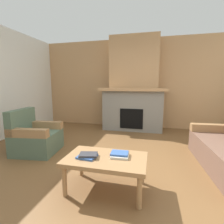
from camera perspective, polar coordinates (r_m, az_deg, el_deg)
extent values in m
plane|color=brown|center=(2.77, 0.22, -19.20)|extent=(9.00, 9.00, 0.00)
cube|color=tan|center=(5.40, 7.81, 9.45)|extent=(6.00, 0.12, 2.70)
cube|color=gray|center=(5.04, 7.13, 0.65)|extent=(1.70, 0.70, 1.15)
cube|color=black|center=(4.75, 6.62, -2.24)|extent=(0.64, 0.08, 0.56)
cube|color=tan|center=(4.94, 7.20, 7.64)|extent=(1.90, 0.82, 0.08)
cube|color=tan|center=(5.13, 7.58, 16.36)|extent=(1.40, 0.50, 1.47)
cube|color=#997047|center=(3.88, 31.22, -4.68)|extent=(0.85, 0.22, 0.15)
cube|color=#4C604C|center=(3.67, -23.91, -9.32)|extent=(0.85, 0.85, 0.40)
cube|color=#4C604C|center=(3.73, -28.46, -2.60)|extent=(0.24, 0.77, 0.45)
cube|color=#997047|center=(3.34, -26.86, -6.39)|extent=(0.77, 0.24, 0.15)
cube|color=#997047|center=(3.86, -21.89, -4.07)|extent=(0.77, 0.24, 0.15)
cube|color=#997047|center=(2.16, -2.17, -15.72)|extent=(1.00, 0.60, 0.05)
cylinder|color=#997047|center=(2.22, -15.84, -21.62)|extent=(0.06, 0.06, 0.38)
cylinder|color=#997047|center=(1.99, 9.31, -25.28)|extent=(0.06, 0.06, 0.38)
cylinder|color=#997047|center=(2.60, -10.40, -16.66)|extent=(0.06, 0.06, 0.38)
cylinder|color=#997047|center=(2.40, 10.27, -18.86)|extent=(0.06, 0.06, 0.38)
cube|color=#335699|center=(2.17, -8.44, -14.65)|extent=(0.24, 0.22, 0.02)
cube|color=#2D2D33|center=(2.15, -8.05, -14.14)|extent=(0.25, 0.20, 0.02)
cube|color=beige|center=(2.16, 2.70, -14.59)|extent=(0.23, 0.20, 0.03)
cube|color=#335699|center=(2.17, 2.58, -13.79)|extent=(0.22, 0.18, 0.02)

